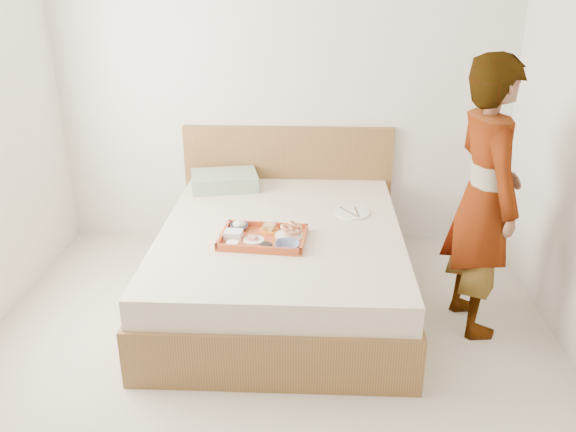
% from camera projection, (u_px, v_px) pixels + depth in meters
% --- Properties ---
extents(ground, '(3.50, 4.00, 0.01)m').
position_uv_depth(ground, '(263.00, 393.00, 3.19)').
color(ground, '#BDB6A0').
rests_on(ground, ground).
extents(wall_back, '(3.50, 0.01, 2.60)m').
position_uv_depth(wall_back, '(283.00, 81.00, 4.52)').
color(wall_back, silver).
rests_on(wall_back, ground).
extents(bed, '(1.65, 2.00, 0.53)m').
position_uv_depth(bed, '(281.00, 263.00, 4.00)').
color(bed, brown).
rests_on(bed, ground).
extents(headboard, '(1.65, 0.06, 0.95)m').
position_uv_depth(headboard, '(288.00, 184.00, 4.81)').
color(headboard, brown).
rests_on(headboard, ground).
extents(pillow, '(0.55, 0.43, 0.12)m').
position_uv_depth(pillow, '(224.00, 181.00, 4.56)').
color(pillow, gray).
rests_on(pillow, bed).
extents(tray, '(0.55, 0.42, 0.05)m').
position_uv_depth(tray, '(263.00, 237.00, 3.70)').
color(tray, '#B4431B').
rests_on(tray, bed).
extents(prawn_plate, '(0.20, 0.20, 0.01)m').
position_uv_depth(prawn_plate, '(289.00, 235.00, 3.73)').
color(prawn_plate, white).
rests_on(prawn_plate, tray).
extents(navy_bowl_big, '(0.16, 0.16, 0.04)m').
position_uv_depth(navy_bowl_big, '(287.00, 246.00, 3.56)').
color(navy_bowl_big, '#121440').
rests_on(navy_bowl_big, tray).
extents(sauce_dish, '(0.08, 0.08, 0.03)m').
position_uv_depth(sauce_dish, '(266.00, 246.00, 3.56)').
color(sauce_dish, black).
rests_on(sauce_dish, tray).
extents(meat_plate, '(0.14, 0.14, 0.01)m').
position_uv_depth(meat_plate, '(254.00, 240.00, 3.67)').
color(meat_plate, white).
rests_on(meat_plate, tray).
extents(bread_plate, '(0.14, 0.14, 0.01)m').
position_uv_depth(bread_plate, '(269.00, 230.00, 3.80)').
color(bread_plate, orange).
rests_on(bread_plate, tray).
extents(salad_bowl, '(0.12, 0.12, 0.04)m').
position_uv_depth(salad_bowl, '(239.00, 227.00, 3.82)').
color(salad_bowl, '#121440').
rests_on(salad_bowl, tray).
extents(plastic_tub, '(0.12, 0.10, 0.05)m').
position_uv_depth(plastic_tub, '(233.00, 234.00, 3.70)').
color(plastic_tub, silver).
rests_on(plastic_tub, tray).
extents(cheese_round, '(0.08, 0.08, 0.03)m').
position_uv_depth(cheese_round, '(232.00, 244.00, 3.60)').
color(cheese_round, white).
rests_on(cheese_round, tray).
extents(dinner_plate, '(0.28, 0.28, 0.01)m').
position_uv_depth(dinner_plate, '(352.00, 213.00, 4.10)').
color(dinner_plate, white).
rests_on(dinner_plate, bed).
extents(person, '(0.50, 0.67, 1.69)m').
position_uv_depth(person, '(484.00, 199.00, 3.50)').
color(person, beige).
rests_on(person, ground).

